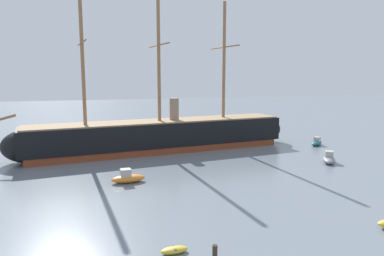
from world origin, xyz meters
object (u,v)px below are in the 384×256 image
(dinghy_foreground_left, at_px, (174,250))
(motorboat_far_right, at_px, (317,142))
(motorboat_alongside_stern, at_px, (329,159))
(motorboat_alongside_bow, at_px, (128,178))
(tall_ship, at_px, (160,135))

(dinghy_foreground_left, bearing_deg, motorboat_far_right, 43.82)
(motorboat_far_right, bearing_deg, motorboat_alongside_stern, -116.47)
(motorboat_far_right, bearing_deg, dinghy_foreground_left, -136.18)
(motorboat_alongside_bow, bearing_deg, dinghy_foreground_left, -84.50)
(tall_ship, xyz_separation_m, motorboat_alongside_bow, (-8.07, -19.53, -2.54))
(motorboat_alongside_bow, distance_m, motorboat_far_right, 44.80)
(tall_ship, relative_size, motorboat_far_right, 13.96)
(tall_ship, relative_size, motorboat_alongside_stern, 12.17)
(tall_ship, bearing_deg, dinghy_foreground_left, -98.31)
(motorboat_alongside_stern, bearing_deg, tall_ship, 147.47)
(dinghy_foreground_left, bearing_deg, motorboat_alongside_bow, 95.50)
(dinghy_foreground_left, height_order, motorboat_alongside_bow, motorboat_alongside_bow)
(tall_ship, distance_m, motorboat_alongside_stern, 31.73)
(motorboat_alongside_bow, bearing_deg, motorboat_far_right, 21.54)
(dinghy_foreground_left, xyz_separation_m, motorboat_alongside_stern, (32.66, 24.07, 0.42))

